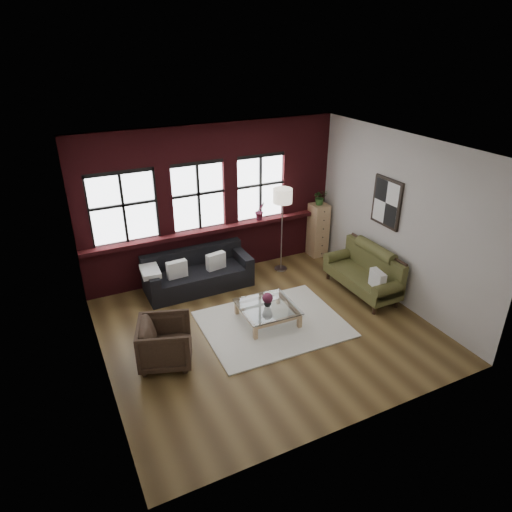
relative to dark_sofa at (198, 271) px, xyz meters
name	(u,v)px	position (x,y,z in m)	size (l,w,h in m)	color
floor	(266,328)	(0.58, -1.90, -0.39)	(5.50, 5.50, 0.00)	#4F391D
ceiling	(268,149)	(0.58, -1.90, 2.81)	(5.50, 5.50, 0.00)	white
wall_back	(211,201)	(0.58, 0.60, 1.21)	(5.50, 5.50, 0.00)	#B4AEA7
wall_front	(363,326)	(0.58, -4.40, 1.21)	(5.50, 5.50, 0.00)	#B4AEA7
wall_left	(92,283)	(-2.17, -1.90, 1.21)	(5.00, 5.00, 0.00)	#B4AEA7
wall_right	(397,220)	(3.33, -1.90, 1.21)	(5.00, 5.00, 0.00)	#B4AEA7
brick_backwall	(212,202)	(0.58, 0.54, 1.21)	(5.50, 0.12, 3.20)	#4A1116
sill_ledge	(215,229)	(0.58, 0.45, 0.65)	(5.50, 0.30, 0.08)	#4A1116
window_left	(123,209)	(-1.22, 0.55, 1.36)	(1.38, 0.10, 1.50)	black
window_mid	(198,197)	(0.28, 0.55, 1.36)	(1.38, 0.10, 1.50)	black
window_right	(260,188)	(1.68, 0.55, 1.36)	(1.38, 0.10, 1.50)	black
wall_poster	(387,202)	(3.30, -1.60, 1.46)	(0.05, 0.74, 0.94)	black
shag_rug	(273,324)	(0.74, -1.85, -0.38)	(2.47, 1.94, 0.03)	silver
dark_sofa	(198,271)	(0.00, 0.00, 0.00)	(2.15, 0.87, 0.78)	black
pillow_a	(177,269)	(-0.46, -0.10, 0.19)	(0.40, 0.14, 0.34)	silver
pillow_b	(216,261)	(0.36, -0.10, 0.19)	(0.40, 0.14, 0.34)	silver
vintage_settee	(362,272)	(2.88, -1.62, 0.08)	(0.78, 1.77, 0.94)	#484821
pillow_settee	(378,279)	(2.80, -2.16, 0.19)	(0.14, 0.38, 0.34)	silver
armchair	(165,342)	(-1.26, -2.02, -0.01)	(0.80, 0.82, 0.75)	#302118
coffee_table	(267,314)	(0.71, -1.72, -0.23)	(0.98, 0.98, 0.33)	tan
vase	(268,303)	(0.71, -1.72, 0.00)	(0.13, 0.13, 0.14)	#B2B2B2
flowers	(268,298)	(0.71, -1.72, 0.11)	(0.19, 0.19, 0.19)	maroon
drawer_chest	(318,230)	(3.05, 0.27, 0.24)	(0.39, 0.39, 1.25)	tan
potted_plant_top	(320,197)	(3.05, 0.27, 1.04)	(0.31, 0.27, 0.35)	#2D5923
floor_lamp	(282,227)	(1.92, -0.03, 0.62)	(0.40, 0.40, 2.01)	#A5A5A8
sill_plant	(260,211)	(1.62, 0.42, 0.89)	(0.22, 0.18, 0.40)	maroon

